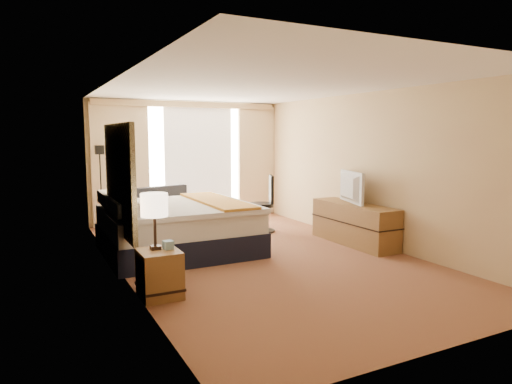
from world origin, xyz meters
name	(u,v)px	position (x,y,z in m)	size (l,w,h in m)	color
floor	(260,256)	(0.00, 0.00, 0.00)	(4.20, 7.00, 0.02)	#59191D
ceiling	(260,86)	(0.00, 0.00, 2.60)	(4.20, 7.00, 0.02)	white
wall_back	(187,161)	(0.00, 3.50, 1.30)	(4.20, 0.02, 2.60)	#D5BA82
wall_front	(452,204)	(0.00, -3.50, 1.30)	(4.20, 0.02, 2.60)	#D5BA82
wall_left	(119,179)	(-2.10, 0.00, 1.30)	(0.02, 7.00, 2.60)	#D5BA82
wall_right	(368,168)	(2.10, 0.00, 1.30)	(0.02, 7.00, 2.60)	#D5BA82
headboard	(119,179)	(-2.06, 0.20, 1.28)	(0.06, 1.85, 1.50)	black
nightstand_left	(159,274)	(-1.87, -1.05, 0.28)	(0.45, 0.52, 0.55)	brown
nightstand_right	(119,233)	(-1.87, 1.45, 0.28)	(0.45, 0.52, 0.55)	brown
media_dresser	(354,224)	(1.83, 0.00, 0.35)	(0.50, 1.80, 0.70)	brown
window	(198,160)	(0.25, 3.47, 1.32)	(2.30, 0.02, 2.30)	white
curtains	(188,157)	(0.00, 3.39, 1.41)	(4.12, 0.19, 2.56)	beige
bed	(177,227)	(-1.06, 0.85, 0.41)	(2.28, 2.09, 1.11)	black
loveseat	(165,217)	(-0.80, 2.49, 0.28)	(1.52, 1.07, 0.86)	#541A18
floor_lamp	(100,171)	(-1.89, 3.12, 1.19)	(0.21, 0.21, 1.68)	black
desk_chair	(264,207)	(0.91, 1.58, 0.49)	(0.55, 0.55, 1.10)	black
lamp_left	(154,206)	(-1.89, -0.98, 1.06)	(0.31, 0.31, 0.66)	black
lamp_right	(120,188)	(-1.84, 1.40, 1.02)	(0.29, 0.29, 0.61)	black
tissue_box	(168,245)	(-1.75, -1.04, 0.60)	(0.11, 0.11, 0.10)	#7EA9C3
telephone	(123,212)	(-1.76, 1.62, 0.59)	(0.18, 0.14, 0.07)	black
television	(346,187)	(1.78, 0.17, 0.97)	(0.95, 0.13, 0.55)	black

